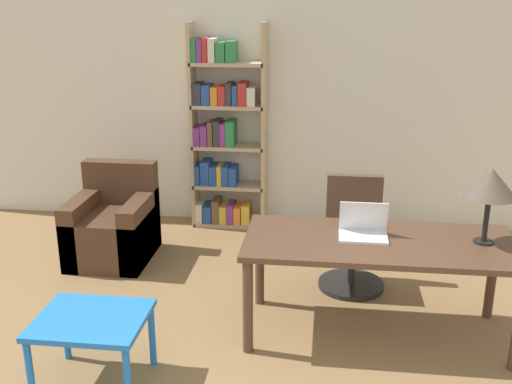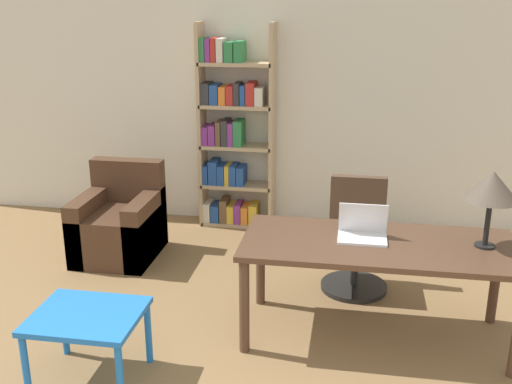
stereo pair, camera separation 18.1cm
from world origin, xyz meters
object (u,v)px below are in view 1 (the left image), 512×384
office_chair (353,239)px  armchair (113,228)px  desk (379,252)px  laptop (363,229)px  side_table_blue (92,327)px  bookshelf (223,136)px  table_lamp (491,184)px

office_chair → armchair: (-2.18, 0.28, -0.11)m
desk → laptop: laptop is taller
side_table_blue → office_chair: bearing=44.5°
desk → armchair: (-2.32, 1.06, -0.35)m
desk → office_chair: 0.83m
desk → office_chair: bearing=100.5°
office_chair → armchair: bearing=172.7°
laptop → bookshelf: bookshelf is taller
desk → bookshelf: bearing=125.5°
desk → office_chair: (-0.14, 0.78, -0.24)m
desk → bookshelf: size_ratio=0.89×
office_chair → side_table_blue: 2.28m
office_chair → armchair: office_chair is taller
laptop → armchair: size_ratio=0.39×
bookshelf → desk: bearing=-54.5°
table_lamp → bookshelf: (-2.15, 1.98, -0.18)m
desk → armchair: armchair is taller
table_lamp → bookshelf: size_ratio=0.25×
armchair → bookshelf: size_ratio=0.41×
office_chair → bookshelf: bookshelf is taller
desk → laptop: (-0.11, 0.06, 0.14)m
office_chair → desk: bearing=-79.5°
desk → table_lamp: 0.86m
table_lamp → office_chair: (-0.84, 0.73, -0.74)m
table_lamp → office_chair: bearing=138.9°
table_lamp → side_table_blue: table_lamp is taller
table_lamp → desk: bearing=-176.3°
table_lamp → side_table_blue: 2.72m
office_chair → laptop: bearing=-87.6°
table_lamp → office_chair: size_ratio=0.57×
desk → office_chair: office_chair is taller
laptop → bookshelf: size_ratio=0.16×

